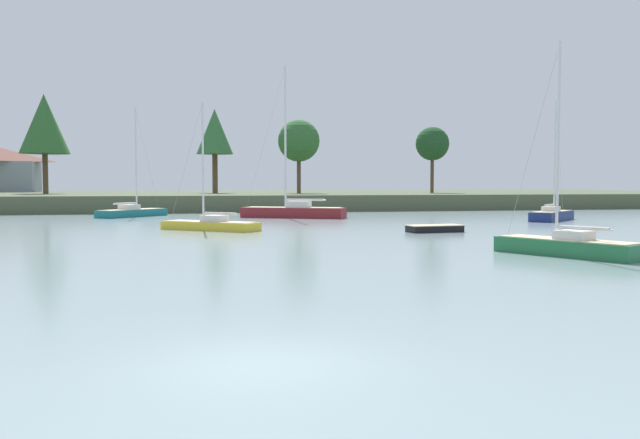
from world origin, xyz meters
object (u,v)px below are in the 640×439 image
(sailboat_maroon, at_px, (294,215))
(sailboat_yellow, at_px, (210,227))
(sailboat_green, at_px, (567,251))
(sailboat_navy, at_px, (552,218))
(sailboat_teal, at_px, (132,214))
(dinghy_black, at_px, (435,230))

(sailboat_maroon, height_order, sailboat_yellow, sailboat_maroon)
(sailboat_green, height_order, sailboat_maroon, sailboat_maroon)
(sailboat_green, bearing_deg, sailboat_navy, 59.43)
(sailboat_yellow, distance_m, sailboat_teal, 21.60)
(sailboat_maroon, bearing_deg, dinghy_black, -73.87)
(sailboat_navy, height_order, sailboat_teal, sailboat_teal)
(sailboat_maroon, distance_m, sailboat_navy, 23.28)
(dinghy_black, bearing_deg, sailboat_maroon, 106.13)
(sailboat_navy, relative_size, sailboat_yellow, 1.19)
(sailboat_maroon, xyz_separation_m, sailboat_yellow, (-8.65, -15.25, -0.10))
(dinghy_black, bearing_deg, sailboat_green, -89.59)
(sailboat_maroon, relative_size, dinghy_black, 3.85)
(dinghy_black, bearing_deg, sailboat_teal, 129.15)
(sailboat_yellow, distance_m, dinghy_black, 15.37)
(sailboat_maroon, relative_size, sailboat_yellow, 1.61)
(sailboat_green, height_order, sailboat_yellow, sailboat_green)
(sailboat_yellow, height_order, dinghy_black, sailboat_yellow)
(sailboat_green, height_order, sailboat_navy, sailboat_navy)
(sailboat_yellow, xyz_separation_m, dinghy_black, (14.52, -5.05, -0.04))
(sailboat_navy, distance_m, sailboat_teal, 39.22)
(sailboat_teal, bearing_deg, sailboat_navy, -22.45)
(sailboat_teal, bearing_deg, sailboat_maroon, -19.69)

